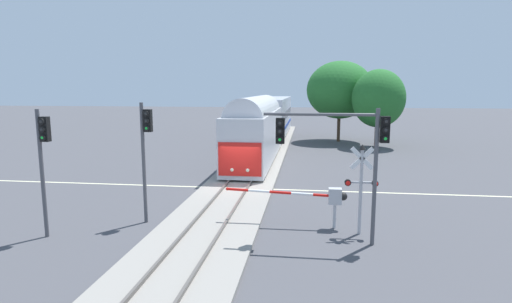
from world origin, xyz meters
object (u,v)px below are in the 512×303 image
traffic_signal_near_left (43,153)px  traffic_signal_near_right (343,143)px  commuter_train (268,120)px  crossing_signal_mast (361,180)px  oak_far_right (378,99)px  elm_centre_background (340,90)px  crossing_gate_near (322,197)px  traffic_signal_median (146,143)px

traffic_signal_near_left → traffic_signal_near_right: size_ratio=0.99×
commuter_train → crossing_signal_mast: size_ratio=9.94×
oak_far_right → elm_centre_background: elm_centre_background is taller
elm_centre_background → crossing_signal_mast: bearing=-92.3°
traffic_signal_near_right → oak_far_right: size_ratio=0.66×
crossing_gate_near → oak_far_right: bearing=76.0°
oak_far_right → traffic_signal_median: bearing=-118.7°
commuter_train → oak_far_right: size_ratio=4.72×
oak_far_right → traffic_signal_near_right: bearing=-101.8°
commuter_train → crossing_signal_mast: bearing=-75.8°
crossing_signal_mast → traffic_signal_median: bearing=178.1°
traffic_signal_near_right → crossing_signal_mast: bearing=52.4°
commuter_train → elm_centre_background: (7.73, 5.25, 3.15)m
elm_centre_background → traffic_signal_near_left: bearing=-113.2°
crossing_gate_near → elm_centre_background: (2.81, 30.20, 4.53)m
traffic_signal_near_right → traffic_signal_near_left: bearing=-176.0°
crossing_gate_near → traffic_signal_median: traffic_signal_median is taller
commuter_train → traffic_signal_near_left: bearing=-102.9°
traffic_signal_median → crossing_gate_near: bearing=2.3°
traffic_signal_median → traffic_signal_near_right: bearing=-9.7°
commuter_train → crossing_signal_mast: 26.39m
commuter_train → traffic_signal_near_left: (-6.32, -27.57, 0.76)m
crossing_signal_mast → oak_far_right: (4.89, 26.47, 2.74)m
crossing_signal_mast → traffic_signal_near_right: 2.24m
traffic_signal_near_right → traffic_signal_median: size_ratio=0.98×
traffic_signal_near_right → traffic_signal_median: (-8.54, 1.46, -0.37)m
oak_far_right → crossing_signal_mast: bearing=-100.5°
commuter_train → traffic_signal_near_left: commuter_train is taller
traffic_signal_near_right → elm_centre_background: 32.11m
oak_far_right → elm_centre_background: 5.73m
commuter_train → crossing_gate_near: commuter_train is taller
elm_centre_background → crossing_gate_near: bearing=-95.3°
crossing_gate_near → traffic_signal_near_left: bearing=-166.8°
crossing_signal_mast → elm_centre_background: (1.26, 30.83, 3.59)m
traffic_signal_near_left → traffic_signal_median: traffic_signal_median is taller
crossing_gate_near → traffic_signal_near_left: (-11.23, -2.63, 2.15)m
traffic_signal_near_left → traffic_signal_median: size_ratio=0.96×
crossing_signal_mast → traffic_signal_near_left: bearing=-171.1°
crossing_gate_near → oak_far_right: oak_far_right is taller
crossing_signal_mast → traffic_signal_median: traffic_signal_median is taller
traffic_signal_near_right → oak_far_right: bearing=78.2°
commuter_train → oak_far_right: oak_far_right is taller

